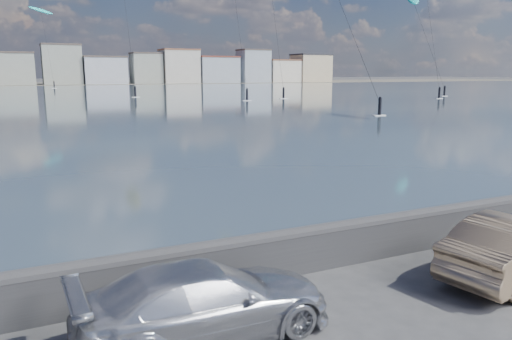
{
  "coord_description": "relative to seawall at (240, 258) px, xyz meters",
  "views": [
    {
      "loc": [
        -4.03,
        -6.61,
        4.52
      ],
      "look_at": [
        1.0,
        4.0,
        2.2
      ],
      "focal_mm": 35.0,
      "sensor_mm": 36.0,
      "label": 1
    }
  ],
  "objects": [
    {
      "name": "bay_water",
      "position": [
        0.0,
        88.8,
        -0.58
      ],
      "size": [
        500.0,
        177.0,
        0.0
      ],
      "primitive_type": "cube",
      "color": "#31445C",
      "rests_on": "ground"
    },
    {
      "name": "far_shore_strip",
      "position": [
        0.0,
        197.3,
        -0.57
      ],
      "size": [
        500.0,
        60.0,
        0.0
      ],
      "primitive_type": "cube",
      "color": "#4C473D",
      "rests_on": "ground"
    },
    {
      "name": "seawall",
      "position": [
        0.0,
        0.0,
        0.0
      ],
      "size": [
        400.0,
        0.36,
        1.08
      ],
      "color": "#28282B",
      "rests_on": "ground"
    },
    {
      "name": "far_buildings",
      "position": [
        1.31,
        183.3,
        5.44
      ],
      "size": [
        240.79,
        13.26,
        14.6
      ],
      "color": "#CCB293",
      "rests_on": "ground"
    },
    {
      "name": "car_silver",
      "position": [
        -1.4,
        -1.74,
        0.07
      ],
      "size": [
        4.53,
        1.92,
        1.3
      ],
      "primitive_type": "imported",
      "rotation": [
        0.0,
        0.0,
        1.59
      ],
      "color": "silver",
      "rests_on": "ground"
    },
    {
      "name": "kitesurfer_13",
      "position": [
        3.78,
        147.88,
        20.32
      ],
      "size": [
        7.68,
        11.73,
        22.73
      ],
      "color": "#19BFBF",
      "rests_on": "ground"
    }
  ]
}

